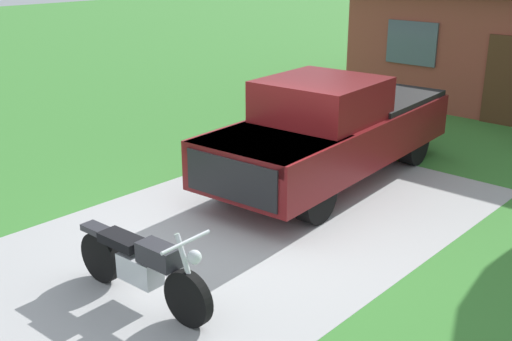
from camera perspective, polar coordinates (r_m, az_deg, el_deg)
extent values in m
plane|color=#397A30|center=(9.36, -0.73, -5.40)|extent=(80.00, 80.00, 0.00)
cube|color=#A2A2A2|center=(9.36, -0.73, -5.38)|extent=(4.94, 8.61, 0.01)
cylinder|color=black|center=(7.02, -6.24, -11.60)|extent=(0.66, 0.15, 0.66)
cylinder|color=black|center=(8.08, -14.05, -7.69)|extent=(0.66, 0.15, 0.66)
cube|color=silver|center=(7.51, -10.61, -8.87)|extent=(0.57, 0.29, 0.32)
cube|color=#28282D|center=(7.13, -8.92, -7.65)|extent=(0.53, 0.28, 0.24)
cube|color=black|center=(7.59, -12.21, -6.27)|extent=(0.61, 0.31, 0.12)
cube|color=#28282D|center=(7.92, -14.26, -5.31)|extent=(0.49, 0.22, 0.08)
cylinder|color=silver|center=(6.84, -6.36, -8.95)|extent=(0.33, 0.08, 0.77)
cylinder|color=silver|center=(6.69, -6.46, -6.54)|extent=(0.07, 0.70, 0.04)
sphere|color=silver|center=(6.68, -5.69, -7.92)|extent=(0.16, 0.16, 0.16)
cylinder|color=black|center=(9.49, 5.45, -2.37)|extent=(0.36, 0.86, 0.84)
cylinder|color=black|center=(10.40, -2.15, -0.29)|extent=(0.36, 0.86, 0.84)
cylinder|color=black|center=(12.42, 14.27, 2.45)|extent=(0.36, 0.86, 0.84)
cylinder|color=black|center=(13.13, 7.76, 3.81)|extent=(0.36, 0.86, 0.84)
cube|color=maroon|center=(11.22, 7.00, 3.12)|extent=(2.39, 5.73, 0.80)
cube|color=maroon|center=(9.66, 1.33, 2.40)|extent=(2.03, 2.03, 0.20)
cube|color=maroon|center=(10.70, 6.04, 6.50)|extent=(1.93, 2.02, 0.70)
cube|color=#3F4C56|center=(10.07, 3.57, 5.16)|extent=(1.71, 0.28, 0.60)
cube|color=black|center=(12.47, 10.79, 5.78)|extent=(2.07, 2.53, 0.50)
cube|color=black|center=(9.07, -2.21, -0.78)|extent=(1.70, 0.22, 0.64)
cube|color=#4C2D19|center=(15.82, 21.96, 7.61)|extent=(1.00, 0.08, 2.10)
cube|color=#4C5966|center=(16.74, 14.09, 11.29)|extent=(1.40, 0.06, 1.10)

